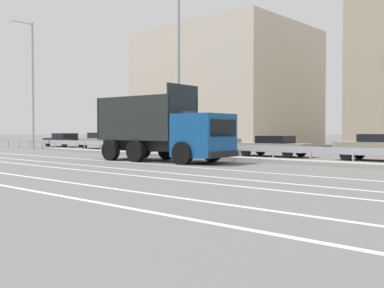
{
  "coord_description": "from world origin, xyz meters",
  "views": [
    {
      "loc": [
        14.25,
        -16.89,
        1.53
      ],
      "look_at": [
        -1.33,
        0.23,
        0.84
      ],
      "focal_mm": 42.0,
      "sensor_mm": 36.0,
      "label": 1
    }
  ],
  "objects_px": {
    "dump_truck": "(176,136)",
    "parked_car_4": "(274,146)",
    "street_lamp_1": "(177,65)",
    "parked_car_5": "(377,147)",
    "parked_car_0": "(64,140)",
    "street_lamp_0": "(31,80)",
    "median_road_sign": "(137,135)",
    "parked_car_1": "(103,140)",
    "parked_car_3": "(204,142)",
    "parked_car_2": "(142,142)"
  },
  "relations": [
    {
      "from": "median_road_sign",
      "to": "parked_car_0",
      "type": "xyz_separation_m",
      "value": [
        -16.19,
        4.85,
        -0.6
      ]
    },
    {
      "from": "parked_car_4",
      "to": "parked_car_5",
      "type": "xyz_separation_m",
      "value": [
        5.92,
        0.21,
        0.06
      ]
    },
    {
      "from": "median_road_sign",
      "to": "parked_car_3",
      "type": "height_order",
      "value": "median_road_sign"
    },
    {
      "from": "dump_truck",
      "to": "parked_car_4",
      "type": "distance_m",
      "value": 7.31
    },
    {
      "from": "dump_truck",
      "to": "parked_car_0",
      "type": "height_order",
      "value": "dump_truck"
    },
    {
      "from": "parked_car_0",
      "to": "street_lamp_0",
      "type": "bearing_deg",
      "value": -147.65
    },
    {
      "from": "street_lamp_1",
      "to": "parked_car_4",
      "type": "bearing_deg",
      "value": 47.95
    },
    {
      "from": "parked_car_4",
      "to": "parked_car_5",
      "type": "distance_m",
      "value": 5.93
    },
    {
      "from": "dump_truck",
      "to": "street_lamp_1",
      "type": "height_order",
      "value": "street_lamp_1"
    },
    {
      "from": "parked_car_2",
      "to": "parked_car_3",
      "type": "relative_size",
      "value": 0.86
    },
    {
      "from": "parked_car_3",
      "to": "parked_car_5",
      "type": "height_order",
      "value": "parked_car_3"
    },
    {
      "from": "parked_car_4",
      "to": "street_lamp_0",
      "type": "bearing_deg",
      "value": 98.47
    },
    {
      "from": "street_lamp_1",
      "to": "dump_truck",
      "type": "bearing_deg",
      "value": -46.23
    },
    {
      "from": "street_lamp_1",
      "to": "parked_car_2",
      "type": "bearing_deg",
      "value": 151.05
    },
    {
      "from": "street_lamp_0",
      "to": "street_lamp_1",
      "type": "xyz_separation_m",
      "value": [
        16.64,
        0.09,
        -0.37
      ]
    },
    {
      "from": "parked_car_1",
      "to": "parked_car_4",
      "type": "bearing_deg",
      "value": 91.77
    },
    {
      "from": "dump_truck",
      "to": "street_lamp_0",
      "type": "relative_size",
      "value": 0.72
    },
    {
      "from": "street_lamp_0",
      "to": "parked_car_0",
      "type": "relative_size",
      "value": 2.19
    },
    {
      "from": "parked_car_4",
      "to": "parked_car_5",
      "type": "height_order",
      "value": "parked_car_5"
    },
    {
      "from": "median_road_sign",
      "to": "parked_car_1",
      "type": "bearing_deg",
      "value": 154.95
    },
    {
      "from": "dump_truck",
      "to": "parked_car_4",
      "type": "bearing_deg",
      "value": 165.96
    },
    {
      "from": "median_road_sign",
      "to": "parked_car_4",
      "type": "bearing_deg",
      "value": 30.23
    },
    {
      "from": "median_road_sign",
      "to": "parked_car_1",
      "type": "height_order",
      "value": "median_road_sign"
    },
    {
      "from": "dump_truck",
      "to": "parked_car_5",
      "type": "height_order",
      "value": "dump_truck"
    },
    {
      "from": "median_road_sign",
      "to": "parked_car_2",
      "type": "bearing_deg",
      "value": 135.58
    },
    {
      "from": "dump_truck",
      "to": "parked_car_1",
      "type": "bearing_deg",
      "value": -120.5
    },
    {
      "from": "dump_truck",
      "to": "parked_car_1",
      "type": "xyz_separation_m",
      "value": [
        -15.92,
        7.4,
        -0.57
      ]
    },
    {
      "from": "parked_car_3",
      "to": "parked_car_5",
      "type": "xyz_separation_m",
      "value": [
        11.46,
        0.12,
        -0.08
      ]
    },
    {
      "from": "dump_truck",
      "to": "parked_car_3",
      "type": "xyz_separation_m",
      "value": [
        -4.47,
        7.3,
        -0.48
      ]
    },
    {
      "from": "dump_truck",
      "to": "parked_car_1",
      "type": "distance_m",
      "value": 17.56
    },
    {
      "from": "parked_car_5",
      "to": "parked_car_0",
      "type": "bearing_deg",
      "value": 89.52
    },
    {
      "from": "parked_car_3",
      "to": "parked_car_4",
      "type": "distance_m",
      "value": 5.54
    },
    {
      "from": "parked_car_4",
      "to": "parked_car_0",
      "type": "bearing_deg",
      "value": 85.09
    },
    {
      "from": "street_lamp_1",
      "to": "parked_car_5",
      "type": "height_order",
      "value": "street_lamp_1"
    },
    {
      "from": "street_lamp_1",
      "to": "parked_car_2",
      "type": "height_order",
      "value": "street_lamp_1"
    },
    {
      "from": "street_lamp_0",
      "to": "parked_car_3",
      "type": "relative_size",
      "value": 2.17
    },
    {
      "from": "parked_car_0",
      "to": "parked_car_5",
      "type": "height_order",
      "value": "parked_car_5"
    },
    {
      "from": "parked_car_5",
      "to": "street_lamp_0",
      "type": "bearing_deg",
      "value": 100.02
    },
    {
      "from": "dump_truck",
      "to": "street_lamp_0",
      "type": "bearing_deg",
      "value": -103.86
    },
    {
      "from": "median_road_sign",
      "to": "parked_car_3",
      "type": "xyz_separation_m",
      "value": [
        1.84,
        4.39,
        -0.49
      ]
    },
    {
      "from": "street_lamp_1",
      "to": "parked_car_3",
      "type": "xyz_separation_m",
      "value": [
        -1.67,
        4.38,
        -4.54
      ]
    },
    {
      "from": "parked_car_4",
      "to": "dump_truck",
      "type": "bearing_deg",
      "value": 167.96
    },
    {
      "from": "dump_truck",
      "to": "parked_car_4",
      "type": "xyz_separation_m",
      "value": [
        1.07,
        7.2,
        -0.63
      ]
    },
    {
      "from": "median_road_sign",
      "to": "parked_car_5",
      "type": "relative_size",
      "value": 0.62
    },
    {
      "from": "parked_car_4",
      "to": "street_lamp_1",
      "type": "bearing_deg",
      "value": 134.38
    },
    {
      "from": "parked_car_4",
      "to": "parked_car_5",
      "type": "relative_size",
      "value": 1.15
    },
    {
      "from": "parked_car_3",
      "to": "parked_car_0",
      "type": "bearing_deg",
      "value": -95.55
    },
    {
      "from": "dump_truck",
      "to": "street_lamp_1",
      "type": "distance_m",
      "value": 5.72
    },
    {
      "from": "median_road_sign",
      "to": "parked_car_5",
      "type": "xyz_separation_m",
      "value": [
        13.3,
        4.51,
        -0.56
      ]
    },
    {
      "from": "street_lamp_0",
      "to": "parked_car_5",
      "type": "relative_size",
      "value": 2.66
    }
  ]
}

